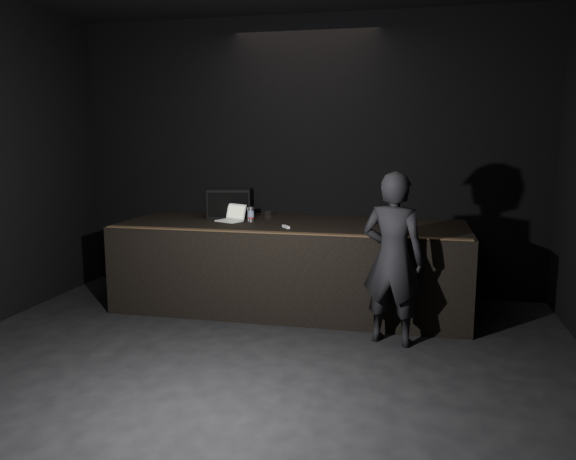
# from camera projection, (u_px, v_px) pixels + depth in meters

# --- Properties ---
(ground) EXTENTS (7.00, 7.00, 0.00)m
(ground) POSITION_uv_depth(u_px,v_px,m) (214.00, 413.00, 4.09)
(ground) COLOR black
(ground) RESTS_ON ground
(room_walls) EXTENTS (6.10, 7.10, 3.52)m
(room_walls) POSITION_uv_depth(u_px,v_px,m) (207.00, 133.00, 3.76)
(room_walls) COLOR black
(room_walls) RESTS_ON ground
(stage_riser) EXTENTS (4.00, 1.50, 1.00)m
(stage_riser) POSITION_uv_depth(u_px,v_px,m) (292.00, 265.00, 6.64)
(stage_riser) COLOR black
(stage_riser) RESTS_ON ground
(riser_lip) EXTENTS (3.92, 0.10, 0.01)m
(riser_lip) POSITION_uv_depth(u_px,v_px,m) (278.00, 233.00, 5.87)
(riser_lip) COLOR brown
(riser_lip) RESTS_ON stage_riser
(stage_monitor) EXTENTS (0.60, 0.49, 0.35)m
(stage_monitor) POSITION_uv_depth(u_px,v_px,m) (230.00, 203.00, 7.04)
(stage_monitor) COLOR black
(stage_monitor) RESTS_ON stage_riser
(cable) EXTENTS (0.73, 0.43, 0.02)m
(cable) POSITION_uv_depth(u_px,v_px,m) (238.00, 215.00, 7.19)
(cable) COLOR black
(cable) RESTS_ON stage_riser
(laptop) EXTENTS (0.37, 0.35, 0.20)m
(laptop) POSITION_uv_depth(u_px,v_px,m) (232.00, 217.00, 6.72)
(laptop) COLOR white
(laptop) RESTS_ON stage_riser
(beer_can) EXTENTS (0.08, 0.08, 0.18)m
(beer_can) POSITION_uv_depth(u_px,v_px,m) (251.00, 214.00, 6.64)
(beer_can) COLOR silver
(beer_can) RESTS_ON stage_riser
(plastic_cup) EXTENTS (0.09, 0.09, 0.11)m
(plastic_cup) POSITION_uv_depth(u_px,v_px,m) (268.00, 215.00, 6.82)
(plastic_cup) COLOR white
(plastic_cup) RESTS_ON stage_riser
(wii_remote) EXTENTS (0.11, 0.14, 0.03)m
(wii_remote) POSITION_uv_depth(u_px,v_px,m) (286.00, 227.00, 6.21)
(wii_remote) COLOR silver
(wii_remote) RESTS_ON stage_riser
(person) EXTENTS (0.70, 0.55, 1.68)m
(person) POSITION_uv_depth(u_px,v_px,m) (393.00, 259.00, 5.38)
(person) COLOR black
(person) RESTS_ON ground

